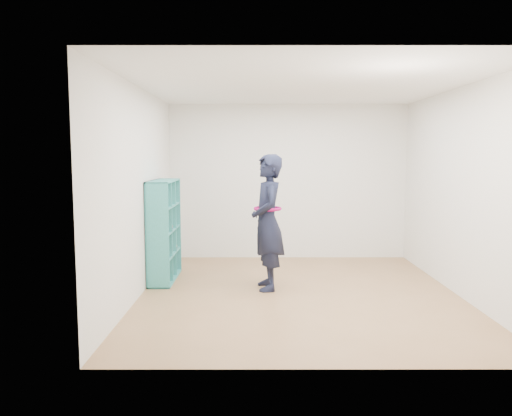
{
  "coord_description": "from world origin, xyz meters",
  "views": [
    {
      "loc": [
        -0.55,
        -6.19,
        1.77
      ],
      "look_at": [
        -0.55,
        0.3,
        1.07
      ],
      "focal_mm": 35.0,
      "sensor_mm": 36.0,
      "label": 1
    }
  ],
  "objects": [
    {
      "name": "smartphone",
      "position": [
        -0.54,
        0.31,
        1.0
      ],
      "size": [
        0.04,
        0.11,
        0.15
      ],
      "rotation": [
        0.4,
        0.0,
        0.28
      ],
      "color": "silver",
      "rests_on": "person"
    },
    {
      "name": "bookshelf",
      "position": [
        -1.86,
        0.73,
        0.68
      ],
      "size": [
        0.31,
        1.06,
        1.41
      ],
      "color": "#2A8376",
      "rests_on": "floor"
    },
    {
      "name": "wall_front",
      "position": [
        0.0,
        -2.25,
        1.3
      ],
      "size": [
        4.0,
        0.02,
        2.6
      ],
      "primitive_type": "cube",
      "color": "silver",
      "rests_on": "floor"
    },
    {
      "name": "wall_left",
      "position": [
        -2.0,
        0.0,
        1.3
      ],
      "size": [
        0.02,
        4.5,
        2.6
      ],
      "primitive_type": "cube",
      "color": "silver",
      "rests_on": "floor"
    },
    {
      "name": "person",
      "position": [
        -0.39,
        0.24,
        0.89
      ],
      "size": [
        0.5,
        0.69,
        1.77
      ],
      "rotation": [
        0.0,
        0.0,
        -1.44
      ],
      "color": "black",
      "rests_on": "floor"
    },
    {
      "name": "wall_right",
      "position": [
        2.0,
        0.0,
        1.3
      ],
      "size": [
        0.02,
        4.5,
        2.6
      ],
      "primitive_type": "cube",
      "color": "silver",
      "rests_on": "floor"
    },
    {
      "name": "wall_back",
      "position": [
        0.0,
        2.25,
        1.3
      ],
      "size": [
        4.0,
        0.02,
        2.6
      ],
      "primitive_type": "cube",
      "color": "silver",
      "rests_on": "floor"
    },
    {
      "name": "floor",
      "position": [
        0.0,
        0.0,
        0.0
      ],
      "size": [
        4.5,
        4.5,
        0.0
      ],
      "primitive_type": "plane",
      "color": "olive",
      "rests_on": "ground"
    },
    {
      "name": "ceiling",
      "position": [
        0.0,
        0.0,
        2.6
      ],
      "size": [
        4.5,
        4.5,
        0.0
      ],
      "primitive_type": "plane",
      "color": "white",
      "rests_on": "wall_back"
    }
  ]
}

